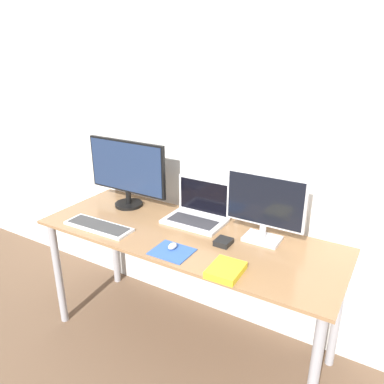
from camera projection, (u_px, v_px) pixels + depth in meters
The scene contains 11 objects.
ground_plane at pixel (158, 375), 2.17m from camera, with size 12.00×12.00×0.00m, color brown.
wall_back at pixel (220, 139), 2.30m from camera, with size 7.00×0.05×2.50m.
desk at pixel (187, 250), 2.19m from camera, with size 1.78×0.66×0.77m.
monitor_left at pixel (127, 171), 2.45m from camera, with size 0.60×0.19×0.45m.
monitor_right at pixel (265, 206), 2.01m from camera, with size 0.44×0.14×0.39m.
laptop at pixel (198, 211), 2.31m from camera, with size 0.36×0.24×0.25m.
keyboard at pixel (98, 226), 2.23m from camera, with size 0.44×0.15×0.02m.
mousepad at pixel (172, 252), 1.96m from camera, with size 0.21×0.18×0.00m.
mouse at pixel (172, 246), 1.98m from camera, with size 0.04×0.06×0.03m.
book at pixel (226, 270), 1.77m from camera, with size 0.15×0.19×0.03m.
power_brick at pixel (223, 242), 2.03m from camera, with size 0.08×0.09×0.03m.
Camera 1 is at (1.01, -1.31, 1.78)m, focal length 35.00 mm.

